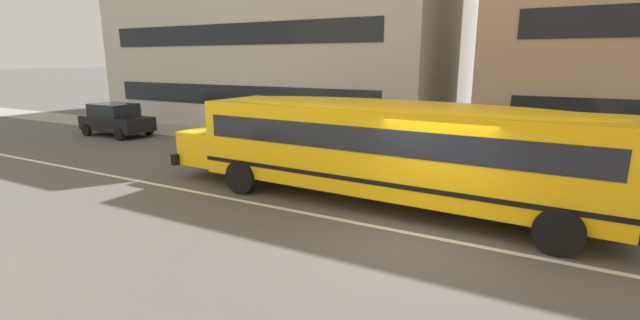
# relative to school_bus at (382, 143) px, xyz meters

# --- Properties ---
(ground_plane) EXTENTS (400.00, 400.00, 0.00)m
(ground_plane) POSITION_rel_school_bus_xyz_m (1.76, -1.68, -1.67)
(ground_plane) COLOR #54514F
(sidewalk_far) EXTENTS (120.00, 3.00, 0.01)m
(sidewalk_far) POSITION_rel_school_bus_xyz_m (1.76, 6.34, -1.66)
(sidewalk_far) COLOR gray
(sidewalk_far) RESTS_ON ground_plane
(lane_centreline) EXTENTS (110.00, 0.16, 0.01)m
(lane_centreline) POSITION_rel_school_bus_xyz_m (1.76, -1.68, -1.66)
(lane_centreline) COLOR silver
(lane_centreline) RESTS_ON ground_plane
(school_bus) EXTENTS (12.62, 3.19, 2.81)m
(school_bus) POSITION_rel_school_bus_xyz_m (0.00, 0.00, 0.00)
(school_bus) COLOR yellow
(school_bus) RESTS_ON ground_plane
(parked_car_black_by_lamppost) EXTENTS (3.94, 1.95, 1.64)m
(parked_car_black_by_lamppost) POSITION_rel_school_bus_xyz_m (-15.78, 3.67, -0.82)
(parked_car_black_by_lamppost) COLOR black
(parked_car_black_by_lamppost) RESTS_ON ground_plane
(apartment_block_far_left) EXTENTS (20.60, 13.84, 13.30)m
(apartment_block_far_left) POSITION_rel_school_bus_xyz_m (-11.64, 14.74, 4.98)
(apartment_block_far_left) COLOR #B7B7B2
(apartment_block_far_left) RESTS_ON ground_plane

